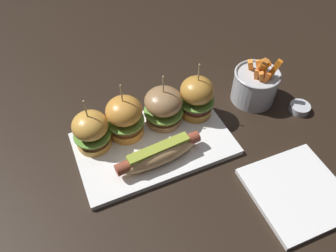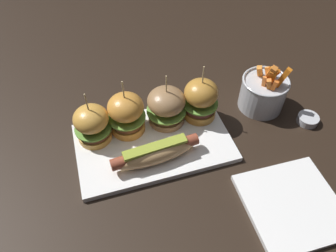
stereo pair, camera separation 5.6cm
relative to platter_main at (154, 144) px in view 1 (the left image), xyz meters
The scene contains 10 objects.
ground_plane 0.01m from the platter_main, ahead, with size 3.00×3.00×0.00m, color black.
platter_main is the anchor object (origin of this frame).
hot_dog 0.06m from the platter_main, 99.81° to the right, with size 0.20×0.07×0.05m.
slider_far_left 0.15m from the platter_main, 158.77° to the left, with size 0.08×0.08×0.14m.
slider_center_left 0.09m from the platter_main, 131.48° to the left, with size 0.09×0.09×0.15m.
slider_center_right 0.09m from the platter_main, 48.86° to the left, with size 0.10×0.10×0.14m.
slider_far_right 0.15m from the platter_main, 19.94° to the left, with size 0.09×0.09×0.15m.
fries_bucket 0.31m from the platter_main, ahead, with size 0.12×0.12×0.14m.
sauce_ramekin 0.39m from the platter_main, ahead, with size 0.05×0.05×0.02m.
side_plate 0.33m from the platter_main, 46.27° to the right, with size 0.19×0.19×0.01m, color white.
Camera 1 is at (-0.16, -0.45, 0.60)m, focal length 34.50 mm.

